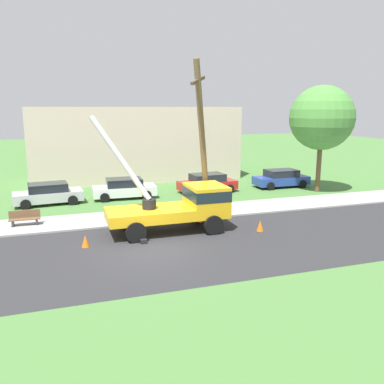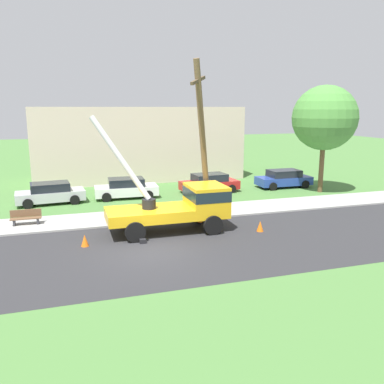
% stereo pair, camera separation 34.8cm
% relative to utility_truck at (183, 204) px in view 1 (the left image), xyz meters
% --- Properties ---
extents(ground_plane, '(120.00, 120.00, 0.00)m').
position_rel_utility_truck_xyz_m(ground_plane, '(-2.25, 9.38, -1.41)').
color(ground_plane, '#477538').
extents(road_asphalt, '(80.00, 8.41, 0.01)m').
position_rel_utility_truck_xyz_m(road_asphalt, '(-2.25, -2.62, -1.40)').
color(road_asphalt, '#2B2B2D').
rests_on(road_asphalt, ground).
extents(sidewalk_strip, '(80.00, 3.14, 0.10)m').
position_rel_utility_truck_xyz_m(sidewalk_strip, '(-2.25, 3.16, -1.36)').
color(sidewalk_strip, '#9E9E99').
rests_on(sidewalk_strip, ground).
extents(utility_truck, '(6.76, 3.20, 5.98)m').
position_rel_utility_truck_xyz_m(utility_truck, '(0.00, 0.00, 0.00)').
color(utility_truck, gold).
rests_on(utility_truck, ground).
extents(leaning_utility_pole, '(2.01, 2.41, 8.82)m').
position_rel_utility_truck_xyz_m(leaning_utility_pole, '(1.47, 1.11, 3.13)').
color(leaning_utility_pole, brown).
rests_on(leaning_utility_pole, ground).
extents(traffic_cone_ahead, '(0.36, 0.36, 0.56)m').
position_rel_utility_truck_xyz_m(traffic_cone_ahead, '(3.79, -1.45, -1.13)').
color(traffic_cone_ahead, orange).
rests_on(traffic_cone_ahead, ground).
extents(traffic_cone_behind, '(0.36, 0.36, 0.56)m').
position_rel_utility_truck_xyz_m(traffic_cone_behind, '(-5.06, -1.10, -1.13)').
color(traffic_cone_behind, orange).
rests_on(traffic_cone_behind, ground).
extents(traffic_cone_curbside, '(0.36, 0.36, 0.56)m').
position_rel_utility_truck_xyz_m(traffic_cone_curbside, '(1.32, 1.12, -1.13)').
color(traffic_cone_curbside, orange).
rests_on(traffic_cone_curbside, ground).
extents(parked_sedan_silver, '(4.56, 2.30, 1.42)m').
position_rel_utility_truck_xyz_m(parked_sedan_silver, '(-6.85, 8.33, -0.70)').
color(parked_sedan_silver, '#B7B7BF').
rests_on(parked_sedan_silver, ground).
extents(parked_sedan_white, '(4.46, 2.12, 1.42)m').
position_rel_utility_truck_xyz_m(parked_sedan_white, '(-1.74, 8.56, -0.70)').
color(parked_sedan_white, silver).
rests_on(parked_sedan_white, ground).
extents(parked_sedan_red, '(4.55, 2.28, 1.42)m').
position_rel_utility_truck_xyz_m(parked_sedan_red, '(4.60, 8.66, -0.70)').
color(parked_sedan_red, '#B21E1E').
rests_on(parked_sedan_red, ground).
extents(parked_sedan_blue, '(4.41, 2.03, 1.42)m').
position_rel_utility_truck_xyz_m(parked_sedan_blue, '(11.00, 8.69, -0.70)').
color(parked_sedan_blue, '#263F99').
rests_on(parked_sedan_blue, ground).
extents(park_bench, '(1.60, 0.45, 0.90)m').
position_rel_utility_truck_xyz_m(park_bench, '(-7.97, 3.22, -0.95)').
color(park_bench, brown).
rests_on(park_bench, ground).
extents(roadside_tree_near, '(4.78, 4.78, 7.98)m').
position_rel_utility_truck_xyz_m(roadside_tree_near, '(12.73, 6.22, 4.17)').
color(roadside_tree_near, brown).
rests_on(roadside_tree_near, ground).
extents(lowrise_building_backdrop, '(18.00, 6.00, 6.40)m').
position_rel_utility_truck_xyz_m(lowrise_building_backdrop, '(0.60, 16.44, 1.79)').
color(lowrise_building_backdrop, beige).
rests_on(lowrise_building_backdrop, ground).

